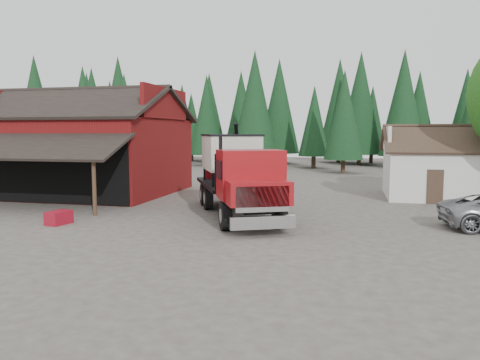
# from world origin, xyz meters

# --- Properties ---
(ground) EXTENTS (120.00, 120.00, 0.00)m
(ground) POSITION_xyz_m (0.00, 0.00, 0.00)
(ground) COLOR #484239
(ground) RESTS_ON ground
(red_barn) EXTENTS (12.80, 13.63, 7.18)m
(red_barn) POSITION_xyz_m (-11.00, 9.90, 2.69)
(red_barn) COLOR maroon
(red_barn) RESTS_ON ground
(farmhouse) EXTENTS (8.60, 6.42, 4.65)m
(farmhouse) POSITION_xyz_m (13.00, 13.00, 1.67)
(farmhouse) COLOR silver
(farmhouse) RESTS_ON ground
(conifer_backdrop) EXTENTS (76.00, 16.00, 16.00)m
(conifer_backdrop) POSITION_xyz_m (0.00, 42.00, 0.00)
(conifer_backdrop) COLOR black
(conifer_backdrop) RESTS_ON ground
(near_pine_a) EXTENTS (4.40, 4.40, 11.40)m
(near_pine_a) POSITION_xyz_m (-22.00, 28.00, 6.39)
(near_pine_a) COLOR #382619
(near_pine_a) RESTS_ON ground
(near_pine_b) EXTENTS (3.96, 3.96, 10.40)m
(near_pine_b) POSITION_xyz_m (6.00, 30.00, 5.89)
(near_pine_b) COLOR #382619
(near_pine_b) RESTS_ON ground
(near_pine_d) EXTENTS (5.28, 5.28, 13.40)m
(near_pine_d) POSITION_xyz_m (-4.00, 34.00, 7.39)
(near_pine_d) COLOR #382619
(near_pine_d) RESTS_ON ground
(feed_truck) EXTENTS (6.83, 10.53, 4.67)m
(feed_truck) POSITION_xyz_m (1.29, 3.77, 2.18)
(feed_truck) COLOR black
(feed_truck) RESTS_ON ground
(equip_box) EXTENTS (0.91, 1.22, 0.60)m
(equip_box) POSITION_xyz_m (-6.00, -0.28, 0.30)
(equip_box) COLOR maroon
(equip_box) RESTS_ON ground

